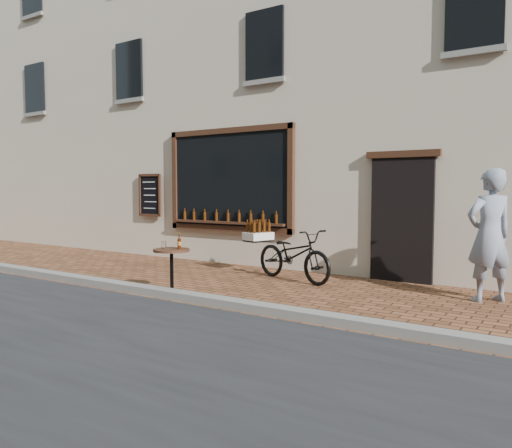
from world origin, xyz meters
The scene contains 6 objects.
ground centered at (0.00, 0.00, 0.00)m, with size 90.00×90.00×0.00m, color #53301B.
kerb centered at (0.00, 0.20, 0.06)m, with size 90.00×0.25×0.12m, color slate.
shop_building centered at (0.00, 6.50, 5.00)m, with size 28.00×6.20×10.00m.
cargo_bicycle centered at (0.23, 2.48, 0.48)m, with size 2.14×1.15×1.01m.
bistro_table centered at (-0.70, 0.35, 0.52)m, with size 0.56×0.56×0.97m.
pedestrian centered at (3.45, 2.62, 0.97)m, with size 0.71×0.47×1.95m, color gray.
Camera 1 is at (4.62, -5.30, 1.65)m, focal length 35.00 mm.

